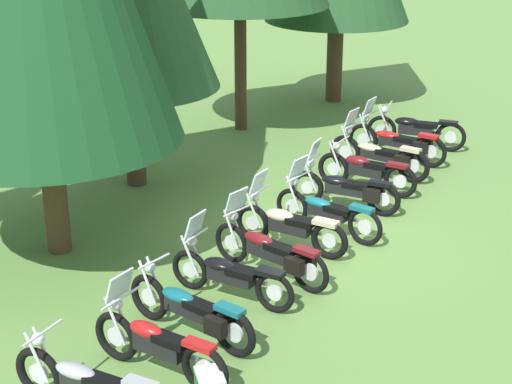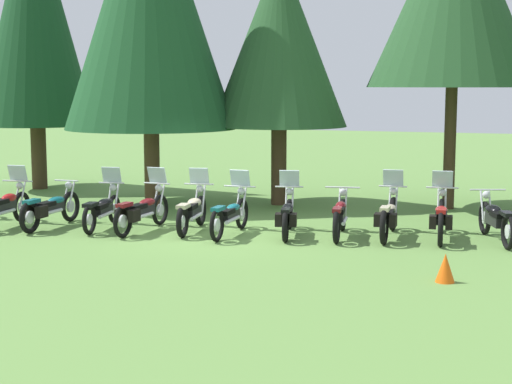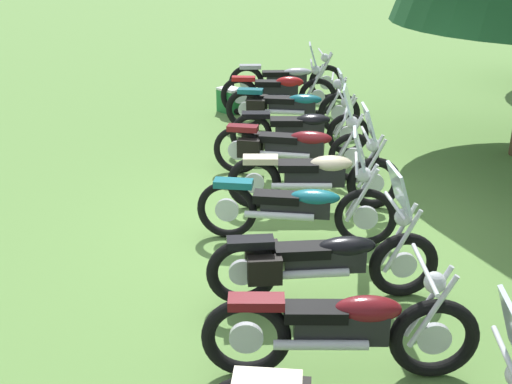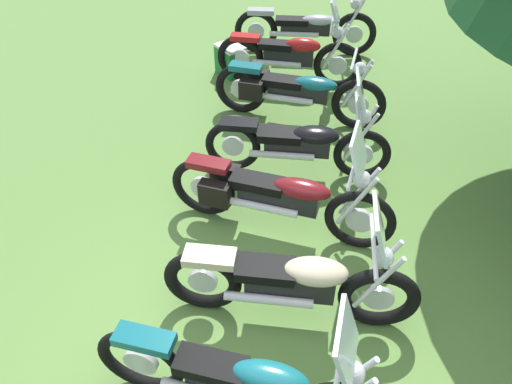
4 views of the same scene
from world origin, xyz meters
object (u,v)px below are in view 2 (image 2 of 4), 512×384
(pine_tree_2, at_px, (279,40))
(motorcycle_7, at_px, (288,215))
(traffic_cone, at_px, (445,268))
(motorcycle_4, at_px, (142,210))
(motorcycle_3, at_px, (103,209))
(motorcycle_8, at_px, (340,216))
(pine_tree_0, at_px, (34,9))
(motorcycle_1, at_px, (5,207))
(motorcycle_5, at_px, (192,210))
(motorcycle_6, at_px, (231,214))
(motorcycle_2, at_px, (50,208))
(motorcycle_10, at_px, (441,217))
(motorcycle_9, at_px, (389,216))
(motorcycle_11, at_px, (496,219))

(pine_tree_2, bearing_deg, motorcycle_7, -69.83)
(traffic_cone, bearing_deg, motorcycle_7, 140.10)
(motorcycle_4, height_order, motorcycle_7, motorcycle_4)
(traffic_cone, bearing_deg, motorcycle_3, 162.33)
(motorcycle_8, relative_size, pine_tree_0, 0.24)
(motorcycle_1, xyz_separation_m, motorcycle_3, (2.18, 0.60, -0.02))
(motorcycle_3, xyz_separation_m, motorcycle_5, (2.04, 0.37, 0.01))
(motorcycle_6, bearing_deg, motorcycle_2, 96.10)
(motorcycle_7, distance_m, motorcycle_10, 3.24)
(motorcycle_6, height_order, pine_tree_2, pine_tree_2)
(motorcycle_1, relative_size, motorcycle_5, 1.00)
(motorcycle_7, xyz_separation_m, motorcycle_9, (2.10, 0.49, 0.02))
(motorcycle_8, distance_m, motorcycle_9, 1.03)
(motorcycle_5, height_order, traffic_cone, motorcycle_5)
(traffic_cone, bearing_deg, pine_tree_2, 125.49)
(motorcycle_6, height_order, traffic_cone, motorcycle_6)
(motorcycle_7, distance_m, pine_tree_2, 6.04)
(motorcycle_1, xyz_separation_m, motorcycle_5, (4.22, 0.97, -0.01))
(motorcycle_5, relative_size, motorcycle_11, 0.97)
(motorcycle_9, distance_m, motorcycle_11, 2.19)
(motorcycle_6, bearing_deg, motorcycle_7, -76.06)
(motorcycle_9, relative_size, motorcycle_11, 1.06)
(motorcycle_9, height_order, pine_tree_0, pine_tree_0)
(motorcycle_6, relative_size, motorcycle_10, 0.95)
(motorcycle_9, xyz_separation_m, pine_tree_2, (-3.67, 3.79, 3.95))
(pine_tree_0, relative_size, pine_tree_2, 1.35)
(motorcycle_9, bearing_deg, motorcycle_4, 97.98)
(motorcycle_5, distance_m, motorcycle_11, 6.49)
(motorcycle_2, height_order, motorcycle_3, motorcycle_3)
(motorcycle_5, height_order, motorcycle_10, motorcycle_10)
(motorcycle_1, relative_size, pine_tree_2, 0.33)
(motorcycle_2, height_order, motorcycle_7, motorcycle_7)
(motorcycle_9, bearing_deg, traffic_cone, -159.86)
(motorcycle_11, bearing_deg, motorcycle_3, 80.10)
(motorcycle_5, distance_m, motorcycle_8, 3.28)
(motorcycle_5, bearing_deg, motorcycle_8, -91.25)
(motorcycle_4, relative_size, pine_tree_0, 0.26)
(motorcycle_6, xyz_separation_m, motorcycle_7, (1.19, 0.32, -0.01))
(motorcycle_7, height_order, motorcycle_11, motorcycle_7)
(motorcycle_1, bearing_deg, motorcycle_7, -85.67)
(motorcycle_1, relative_size, motorcycle_10, 0.92)
(motorcycle_4, height_order, motorcycle_11, motorcycle_4)
(motorcycle_4, distance_m, traffic_cone, 7.29)
(motorcycle_8, bearing_deg, motorcycle_3, 90.09)
(motorcycle_7, xyz_separation_m, motorcycle_10, (3.17, 0.65, 0.02))
(motorcycle_4, xyz_separation_m, traffic_cone, (6.85, -2.46, -0.23))
(motorcycle_3, bearing_deg, pine_tree_2, -37.61)
(pine_tree_2, bearing_deg, motorcycle_4, -108.46)
(motorcycle_11, height_order, pine_tree_0, pine_tree_0)
(motorcycle_1, bearing_deg, motorcycle_9, -84.95)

